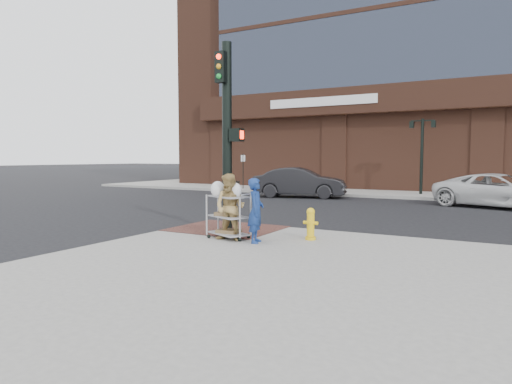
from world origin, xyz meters
The scene contains 15 objects.
ground centered at (0.00, 0.00, 0.00)m, with size 220.00×220.00×0.00m, color black.
brick_curb_ramp centered at (-0.60, 0.90, 0.16)m, with size 2.80×2.40×0.01m, color #532A26.
bank_building centered at (5.00, 31.00, 14.15)m, with size 42.00×26.00×28.00m, color brown.
lamp_post centered at (2.00, 16.00, 2.62)m, with size 1.32×0.22×4.00m.
parking_sign centered at (-8.50, 15.00, 1.25)m, with size 0.05×0.05×2.20m, color black.
traffic_signal_pole centered at (-0.48, 0.77, 2.83)m, with size 0.61×0.51×5.00m.
woman_blue centered at (1.12, -0.50, 0.89)m, with size 0.54×0.36×1.49m, color navy.
pedestrian_tan centered at (0.48, -0.59, 0.94)m, with size 0.77×0.60×1.58m, color tan.
sedan_dark centered at (-3.50, 12.50, 0.79)m, with size 1.67×4.78×1.58m, color black.
minivan_white centered at (5.82, 11.97, 0.71)m, with size 2.37×5.14×1.43m, color silver.
utility_cart centered at (0.28, -0.35, 0.78)m, with size 1.15×0.92×1.40m.
fire_hydrant centered at (2.07, 0.46, 0.54)m, with size 0.36×0.25×0.77m.
newsbox_red centered at (-5.39, 15.63, 0.68)m, with size 0.45×0.40×1.06m, color red.
newsbox_yellow centered at (-5.30, 15.38, 0.66)m, with size 0.43×0.39×1.02m, color yellow.
newsbox_blue centered at (-4.73, 15.01, 0.66)m, with size 0.43×0.39×1.02m, color navy.
Camera 1 is at (6.19, -9.55, 2.11)m, focal length 32.00 mm.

